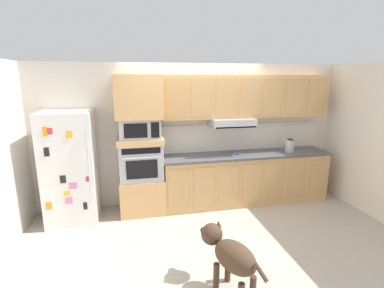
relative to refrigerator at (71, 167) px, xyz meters
The scene contains 16 objects.
ground_plane 2.33m from the refrigerator, 18.33° to the right, with size 9.60×9.60×0.00m, color #B2A899.
back_kitchen_wall 2.13m from the refrigerator, 11.85° to the left, with size 6.20×0.12×2.50m, color beige.
side_panel_right 4.91m from the refrigerator, ahead, with size 0.12×7.10×2.50m, color silver.
refrigerator is the anchor object (origin of this frame).
oven_base_cabinet 1.24m from the refrigerator, ahead, with size 0.74×0.62×0.60m, color tan.
built_in_oven 1.10m from the refrigerator, ahead, with size 0.70×0.62×0.60m.
appliance_mid_shelf 1.16m from the refrigerator, ahead, with size 0.74×0.62×0.10m, color tan.
microwave 1.24m from the refrigerator, ahead, with size 0.64×0.54×0.32m.
appliance_upper_cabinet 1.54m from the refrigerator, ahead, with size 0.74×0.62×0.68m, color tan.
lower_cabinet_run 3.01m from the refrigerator, ahead, with size 3.02×0.63×0.88m.
countertop_slab 2.98m from the refrigerator, ahead, with size 3.06×0.64×0.04m, color #4C4C51.
backsplash_panel 3.01m from the refrigerator, ahead, with size 3.06×0.02×0.50m, color silver.
upper_cabinet_with_hood 3.14m from the refrigerator, ahead, with size 3.02×0.48×0.88m.
screwdriver 2.79m from the refrigerator, ahead, with size 0.16×0.15×0.03m.
electric_kettle 3.79m from the refrigerator, ahead, with size 0.17×0.17×0.24m.
dog 2.83m from the refrigerator, 46.69° to the right, with size 0.52×0.94×0.67m.
Camera 1 is at (-1.07, -3.85, 2.24)m, focal length 26.41 mm.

